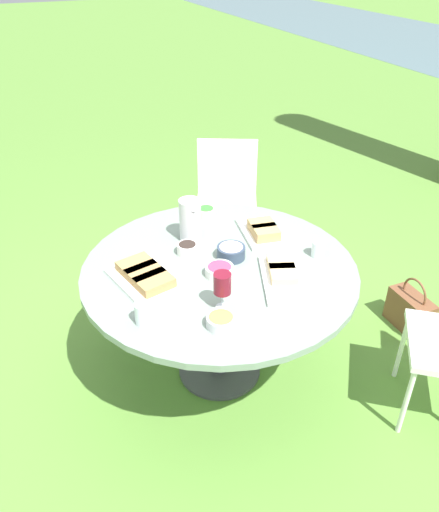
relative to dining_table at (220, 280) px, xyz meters
name	(u,v)px	position (x,y,z in m)	size (l,w,h in m)	color
ground_plane	(220,370)	(0.00, 0.00, -0.64)	(40.00, 40.00, 0.00)	#5B8C38
dining_table	(220,280)	(0.00, 0.00, 0.00)	(1.38, 1.38, 0.73)	#4C4C51
chair_near_right	(227,192)	(-1.16, 0.55, -0.11)	(0.57, 0.58, 0.89)	white
water_pitcher	(190,220)	(-0.30, -0.04, 0.21)	(0.13, 0.12, 0.24)	silver
wine_glass	(222,284)	(0.31, -0.12, 0.22)	(0.08, 0.08, 0.18)	silver
platter_bread_main	(282,274)	(0.22, 0.24, 0.11)	(0.44, 0.32, 0.06)	white
platter_charcuterie	(145,276)	(-0.02, -0.38, 0.12)	(0.43, 0.34, 0.07)	white
platter_sandwich_side	(263,231)	(-0.19, 0.34, 0.12)	(0.37, 0.26, 0.08)	white
bowl_fries	(221,321)	(0.42, -0.17, 0.12)	(0.13, 0.13, 0.05)	silver
bowl_salad	(206,212)	(-0.52, 0.13, 0.12)	(0.11, 0.11, 0.05)	beige
bowl_olives	(187,248)	(-0.17, -0.11, 0.12)	(0.11, 0.11, 0.06)	white
bowl_dip_red	(219,270)	(0.07, -0.03, 0.12)	(0.14, 0.14, 0.05)	white
bowl_dip_cream	(231,251)	(-0.05, 0.09, 0.13)	(0.15, 0.15, 0.07)	#334256
cup_water_near	(143,313)	(0.28, -0.47, 0.14)	(0.07, 0.07, 0.10)	silver
cup_water_far	(318,249)	(0.11, 0.51, 0.13)	(0.07, 0.07, 0.08)	silver
handbag	(410,311)	(0.12, 1.26, -0.51)	(0.30, 0.14, 0.37)	brown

